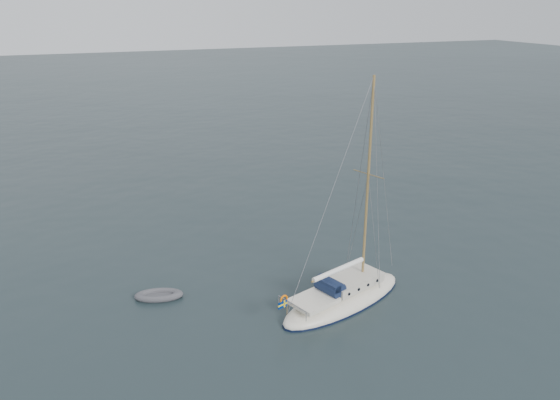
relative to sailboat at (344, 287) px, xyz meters
name	(u,v)px	position (x,y,z in m)	size (l,w,h in m)	color
ground	(274,290)	(-2.88, 2.43, -0.91)	(300.00, 300.00, 0.00)	black
sailboat	(344,287)	(0.00, 0.00, 0.00)	(8.42, 2.53, 11.98)	white
dinghy	(159,295)	(-8.80, 3.93, -0.75)	(2.53, 1.14, 0.36)	#444549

